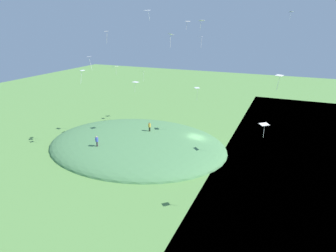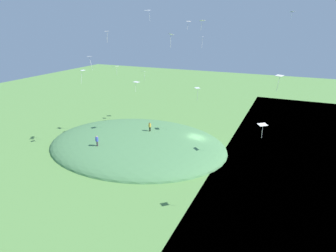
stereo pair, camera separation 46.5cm
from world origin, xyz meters
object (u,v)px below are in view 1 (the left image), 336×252
at_px(person_watching_kites, 97,140).
at_px(kite_2, 279,76).
at_px(kite_5, 106,32).
at_px(kite_13, 82,72).
at_px(kite_7, 171,35).
at_px(kite_0, 136,82).
at_px(kite_11, 197,89).
at_px(person_walking_path, 149,126).
at_px(kite_9, 291,12).
at_px(kite_3, 147,11).
at_px(kite_8, 188,22).
at_px(kite_1, 143,72).
at_px(kite_4, 264,125).
at_px(kite_6, 115,67).
at_px(kite_10, 202,21).
at_px(kite_12, 200,38).
at_px(kite_14, 89,58).

bearing_deg(person_watching_kites, kite_2, 43.00).
relative_size(kite_5, kite_13, 0.83).
xyz_separation_m(kite_7, kite_13, (11.55, 6.42, -5.16)).
xyz_separation_m(kite_2, kite_13, (27.16, 4.96, -0.37)).
xyz_separation_m(kite_0, kite_11, (-12.66, 2.69, 0.45)).
relative_size(kite_5, kite_11, 0.78).
distance_m(person_walking_path, kite_7, 15.15).
relative_size(kite_0, kite_9, 1.42).
relative_size(person_walking_path, kite_3, 0.95).
xyz_separation_m(person_walking_path, kite_8, (-2.19, -11.93, 16.57)).
relative_size(person_watching_kites, kite_1, 0.77).
bearing_deg(kite_13, kite_4, 163.51).
xyz_separation_m(kite_3, kite_4, (-19.81, 15.81, -10.67)).
bearing_deg(person_watching_kites, kite_9, 67.34).
bearing_deg(kite_8, person_watching_kites, 70.79).
distance_m(kite_1, kite_7, 15.35).
bearing_deg(kite_7, kite_5, 29.53).
relative_size(kite_7, kite_11, 0.93).
distance_m(kite_4, kite_6, 28.69).
relative_size(kite_6, kite_10, 0.85).
bearing_deg(kite_6, kite_4, 150.92).
height_order(person_walking_path, kite_0, kite_0).
height_order(kite_9, kite_13, kite_9).
height_order(person_watching_kites, kite_6, kite_6).
bearing_deg(kite_13, kite_7, -150.94).
height_order(kite_9, kite_12, kite_9).
height_order(person_watching_kites, kite_4, kite_4).
relative_size(kite_1, kite_9, 1.62).
height_order(kite_10, kite_11, kite_10).
bearing_deg(kite_1, kite_11, 153.22).
bearing_deg(kite_5, kite_3, -120.47).
bearing_deg(kite_10, kite_7, 78.30).
xyz_separation_m(kite_1, kite_4, (-25.07, 23.62, 0.12)).
height_order(person_walking_path, kite_9, kite_9).
distance_m(kite_7, kite_13, 14.19).
bearing_deg(kite_0, person_walking_path, 135.56).
bearing_deg(kite_14, kite_7, -152.95).
distance_m(kite_3, kite_10, 10.01).
height_order(kite_0, kite_6, kite_6).
height_order(person_watching_kites, kite_7, kite_7).
bearing_deg(person_walking_path, kite_13, 169.99).
bearing_deg(kite_1, kite_10, 178.85).
bearing_deg(kite_6, kite_12, -134.93).
distance_m(kite_2, kite_9, 15.76).
relative_size(person_watching_kites, kite_13, 0.80).
xyz_separation_m(person_watching_kites, kite_4, (-23.96, 6.26, 7.69)).
distance_m(kite_4, kite_13, 28.07).
distance_m(kite_11, kite_12, 11.12).
height_order(person_watching_kites, kite_13, kite_13).
bearing_deg(kite_5, person_watching_kites, 80.17).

